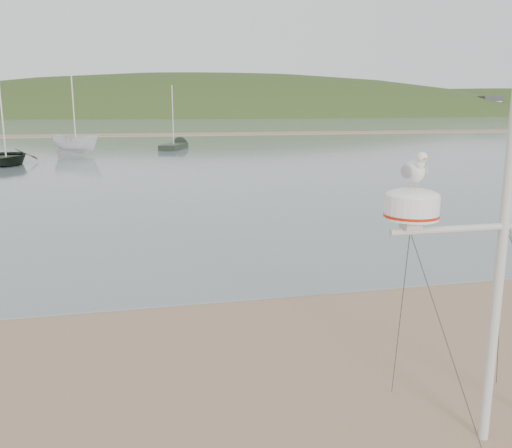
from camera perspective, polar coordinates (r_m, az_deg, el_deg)
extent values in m
plane|color=#916F53|center=(7.23, -17.70, -20.33)|extent=(560.00, 560.00, 0.00)
cube|color=slate|center=(138.14, -13.42, 10.37)|extent=(560.00, 256.00, 0.04)
cube|color=#916F53|center=(76.18, -13.60, 9.11)|extent=(560.00, 7.00, 0.07)
ellipsoid|color=#283B18|center=(245.63, -3.65, 6.21)|extent=(400.00, 180.00, 80.00)
ellipsoid|color=#283B18|center=(301.06, 23.90, 7.57)|extent=(300.00, 135.00, 56.00)
cube|color=beige|center=(205.40, -23.69, 11.31)|extent=(8.40, 6.30, 8.00)
cube|color=beige|center=(202.37, -16.30, 11.84)|extent=(8.40, 6.30, 8.00)
cube|color=beige|center=(202.67, -8.78, 12.18)|extent=(8.40, 6.30, 8.00)
cube|color=beige|center=(206.26, -1.39, 12.32)|extent=(8.40, 6.30, 8.00)
cube|color=beige|center=(212.99, 5.64, 12.26)|extent=(8.40, 6.30, 8.00)
cube|color=beige|center=(222.58, 12.14, 12.05)|extent=(8.40, 6.30, 8.00)
cube|color=beige|center=(234.67, 18.04, 11.73)|extent=(8.40, 6.30, 8.00)
cube|color=beige|center=(248.89, 23.29, 11.34)|extent=(8.40, 6.30, 8.00)
cylinder|color=silver|center=(6.50, 24.39, -3.10)|extent=(0.11, 0.11, 4.45)
cylinder|color=silver|center=(6.08, 20.06, -0.52)|extent=(1.45, 0.08, 0.08)
cube|color=silver|center=(5.81, 15.97, 0.03)|extent=(0.18, 0.18, 0.10)
cylinder|color=white|center=(5.78, 16.07, 1.70)|extent=(0.56, 0.56, 0.24)
cylinder|color=#B6230D|center=(5.79, 16.02, 0.89)|extent=(0.57, 0.57, 0.03)
ellipsoid|color=white|center=(5.76, 16.14, 2.90)|extent=(0.56, 0.56, 0.16)
cylinder|color=tan|center=(5.72, 15.96, 4.04)|extent=(0.01, 0.01, 0.08)
cylinder|color=tan|center=(5.75, 16.45, 4.05)|extent=(0.01, 0.01, 0.08)
ellipsoid|color=white|center=(5.72, 16.29, 5.31)|extent=(0.19, 0.30, 0.22)
ellipsoid|color=#A8ABB0|center=(5.67, 15.60, 5.35)|extent=(0.06, 0.24, 0.14)
ellipsoid|color=#A8ABB0|center=(5.75, 17.07, 5.36)|extent=(0.06, 0.24, 0.14)
cone|color=white|center=(5.86, 15.54, 5.29)|extent=(0.10, 0.09, 0.10)
ellipsoid|color=white|center=(5.62, 16.89, 6.13)|extent=(0.09, 0.09, 0.13)
sphere|color=white|center=(5.59, 17.07, 6.72)|extent=(0.11, 0.11, 0.11)
cone|color=gold|center=(5.54, 17.35, 6.60)|extent=(0.02, 0.06, 0.02)
imported|color=black|center=(39.64, -25.08, 9.35)|extent=(3.71, 1.33, 5.09)
imported|color=silver|center=(46.04, -18.53, 9.72)|extent=(2.38, 2.37, 4.47)
cube|color=black|center=(49.89, -8.65, 8.07)|extent=(3.01, 4.88, 0.50)
cone|color=black|center=(52.75, -7.76, 8.32)|extent=(1.96, 2.04, 1.49)
cylinder|color=silver|center=(49.77, -8.75, 11.30)|extent=(0.08, 0.08, 5.12)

